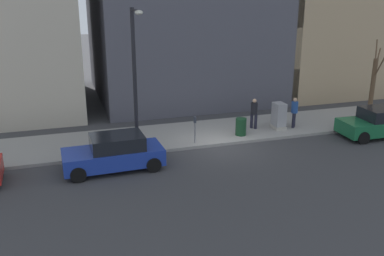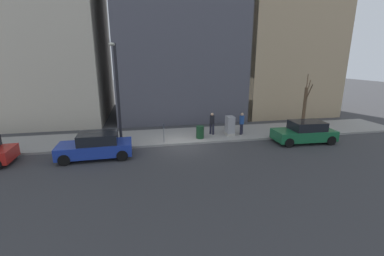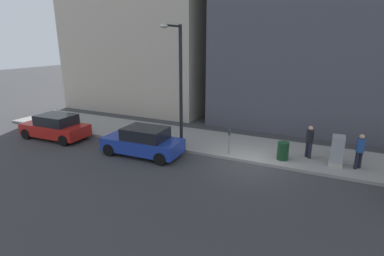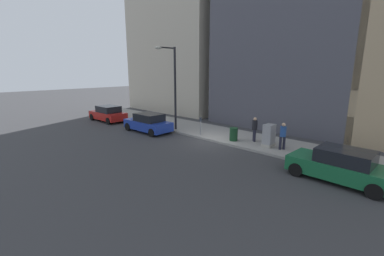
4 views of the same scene
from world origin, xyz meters
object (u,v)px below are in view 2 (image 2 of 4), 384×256
at_px(streetlamp, 117,87).
at_px(office_tower_left, 279,6).
at_px(parked_car_green, 304,132).
at_px(bare_tree, 305,105).
at_px(pedestrian_midblock, 212,122).
at_px(utility_box, 230,126).
at_px(parking_meter, 164,131).
at_px(parked_car_blue, 96,146).
at_px(trash_bin, 200,132).
at_px(pedestrian_near_meter, 242,122).

relative_size(streetlamp, office_tower_left, 0.29).
height_order(parked_car_green, bare_tree, bare_tree).
distance_m(streetlamp, pedestrian_midblock, 7.39).
bearing_deg(parked_car_green, utility_box, 65.63).
distance_m(bare_tree, office_tower_left, 12.11).
height_order(pedestrian_midblock, office_tower_left, office_tower_left).
distance_m(parking_meter, streetlamp, 4.16).
height_order(parked_car_green, office_tower_left, office_tower_left).
distance_m(parked_car_blue, office_tower_left, 23.47).
distance_m(parked_car_blue, utility_box, 9.57).
bearing_deg(office_tower_left, parked_car_blue, 123.87).
bearing_deg(trash_bin, office_tower_left, -48.02).
height_order(parked_car_blue, bare_tree, bare_tree).
bearing_deg(trash_bin, streetlamp, 96.40).
height_order(pedestrian_near_meter, pedestrian_midblock, same).
distance_m(parked_car_green, streetlamp, 13.08).
distance_m(bare_tree, trash_bin, 9.72).
bearing_deg(office_tower_left, utility_box, 138.06).
bearing_deg(streetlamp, trash_bin, -83.60).
distance_m(utility_box, streetlamp, 8.58).
height_order(trash_bin, office_tower_left, office_tower_left).
height_order(utility_box, bare_tree, bare_tree).
bearing_deg(utility_box, parked_car_green, -116.56).
xyz_separation_m(utility_box, trash_bin, (-0.40, 2.40, -0.25)).
xyz_separation_m(pedestrian_near_meter, pedestrian_midblock, (0.46, 2.20, 0.00)).
bearing_deg(parked_car_blue, utility_box, -76.14).
relative_size(parked_car_green, pedestrian_near_meter, 2.57).
bearing_deg(utility_box, pedestrian_midblock, 71.51).
bearing_deg(parked_car_green, pedestrian_near_meter, 60.63).
xyz_separation_m(utility_box, pedestrian_midblock, (0.43, 1.28, 0.24)).
distance_m(streetlamp, office_tower_left, 20.39).
height_order(parked_car_blue, office_tower_left, office_tower_left).
xyz_separation_m(parked_car_blue, pedestrian_midblock, (2.97, -7.95, 0.35)).
bearing_deg(pedestrian_midblock, bare_tree, 54.88).
height_order(parked_car_blue, parking_meter, parked_car_blue).
xyz_separation_m(parked_car_green, bare_tree, (3.65, -2.38, 1.24)).
distance_m(trash_bin, office_tower_left, 17.77).
xyz_separation_m(parking_meter, streetlamp, (-0.17, 2.84, 3.04)).
bearing_deg(pedestrian_midblock, pedestrian_near_meter, 37.12).
bearing_deg(parked_car_green, parked_car_blue, 93.03).
relative_size(parked_car_blue, trash_bin, 4.72).
relative_size(parking_meter, streetlamp, 0.21).
bearing_deg(streetlamp, parked_car_green, -96.01).
distance_m(parked_car_green, parking_meter, 9.86).
relative_size(streetlamp, bare_tree, 1.49).
xyz_separation_m(streetlamp, pedestrian_midblock, (1.45, -6.62, -2.93)).
distance_m(streetlamp, bare_tree, 15.29).
height_order(utility_box, trash_bin, utility_box).
height_order(parked_car_green, parked_car_blue, same).
xyz_separation_m(parked_car_blue, streetlamp, (1.53, -1.32, 3.28)).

